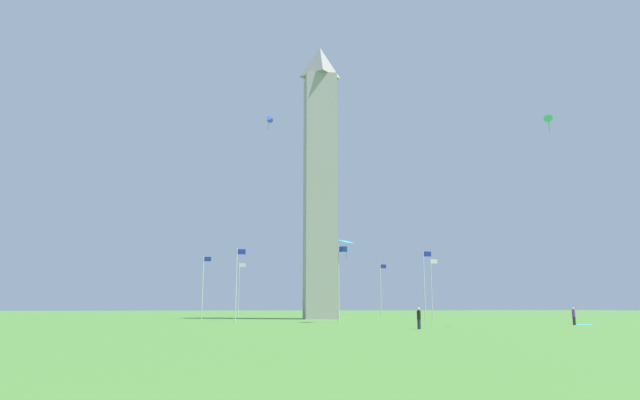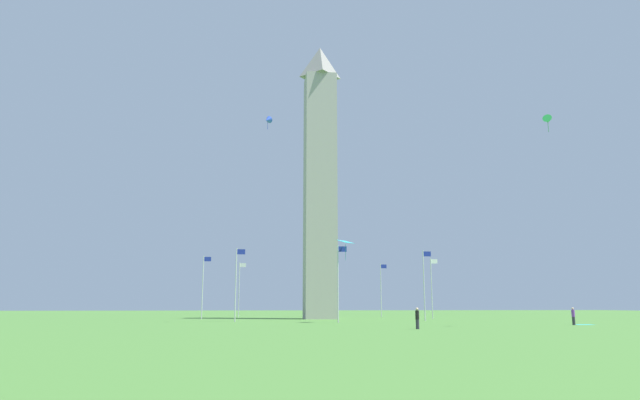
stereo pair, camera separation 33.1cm
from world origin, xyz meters
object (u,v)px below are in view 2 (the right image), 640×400
at_px(flagpole_e, 308,288).
at_px(picnic_blanket_near_first_person, 584,325).
at_px(flagpole_se, 239,287).
at_px(kite_blue_delta, 268,120).
at_px(flagpole_s, 203,284).
at_px(kite_green_delta, 548,120).
at_px(obelisk_monument, 320,177).
at_px(flagpole_sw, 236,281).
at_px(flagpole_nw, 424,282).
at_px(kite_cyan_diamond, 345,242).
at_px(person_purple_shirt, 573,316).
at_px(person_black_shirt, 417,318).
at_px(flagpole_w, 338,280).
at_px(flagpole_n, 432,285).
at_px(flagpole_ne, 381,288).

xyz_separation_m(flagpole_e, picnic_blanket_near_first_person, (23.83, -43.83, -4.85)).
height_order(flagpole_se, kite_blue_delta, kite_blue_delta).
height_order(flagpole_s, kite_green_delta, kite_green_delta).
bearing_deg(flagpole_s, kite_blue_delta, -64.72).
height_order(obelisk_monument, kite_green_delta, obelisk_monument).
bearing_deg(flagpole_sw, flagpole_nw, -0.00).
height_order(flagpole_sw, kite_cyan_diamond, kite_cyan_diamond).
bearing_deg(flagpole_sw, picnic_blanket_near_first_person, -22.91).
bearing_deg(person_purple_shirt, kite_blue_delta, 42.42).
height_order(flagpole_s, kite_cyan_diamond, kite_cyan_diamond).
relative_size(obelisk_monument, person_black_shirt, 23.73).
xyz_separation_m(flagpole_w, picnic_blanket_near_first_person, (23.83, -10.17, -4.85)).
bearing_deg(flagpole_sw, person_purple_shirt, -25.04).
relative_size(flagpole_n, flagpole_sw, 1.00).
relative_size(flagpole_s, flagpole_nw, 1.00).
xyz_separation_m(flagpole_ne, kite_green_delta, (5.92, -45.43, 14.60)).
xyz_separation_m(flagpole_n, flagpole_se, (-28.73, 11.90, 0.00)).
bearing_deg(flagpole_sw, kite_cyan_diamond, -26.02).
height_order(kite_green_delta, picnic_blanket_near_first_person, kite_green_delta).
relative_size(kite_blue_delta, kite_cyan_diamond, 0.71).
bearing_deg(flagpole_se, obelisk_monument, -45.13).
bearing_deg(flagpole_w, flagpole_n, 45.00).
xyz_separation_m(person_purple_shirt, kite_green_delta, (-4.41, -5.69, 18.58)).
bearing_deg(flagpole_sw, flagpole_se, 90.00).
bearing_deg(flagpole_nw, kite_blue_delta, -164.75).
xyz_separation_m(flagpole_nw, picnic_blanket_near_first_person, (11.93, -15.10, -4.85)).
distance_m(flagpole_se, flagpole_s, 12.88).
distance_m(flagpole_w, flagpole_nw, 12.88).
distance_m(flagpole_s, person_black_shirt, 41.05).
distance_m(person_purple_shirt, person_black_shirt, 19.94).
bearing_deg(flagpole_s, flagpole_sw, -67.50).
height_order(flagpole_n, kite_blue_delta, kite_blue_delta).
bearing_deg(picnic_blanket_near_first_person, person_purple_shirt, -152.21).
distance_m(flagpole_n, flagpole_nw, 12.88).
bearing_deg(flagpole_e, flagpole_s, -135.00).
height_order(obelisk_monument, flagpole_w, obelisk_monument).
xyz_separation_m(flagpole_w, kite_blue_delta, (-8.57, -0.65, 18.92)).
bearing_deg(flagpole_w, picnic_blanket_near_first_person, -23.12).
bearing_deg(flagpole_sw, flagpole_n, 22.50).
bearing_deg(flagpole_n, flagpole_nw, -112.50).
distance_m(person_black_shirt, kite_cyan_diamond, 19.40).
relative_size(flagpole_sw, picnic_blanket_near_first_person, 4.95).
distance_m(flagpole_ne, person_black_shirt, 48.07).
bearing_deg(flagpole_nw, kite_green_delta, -74.70).
bearing_deg(picnic_blanket_near_first_person, person_black_shirt, -157.54).
distance_m(flagpole_s, picnic_blanket_near_first_person, 49.05).
relative_size(obelisk_monument, picnic_blanket_near_first_person, 23.34).
distance_m(person_purple_shirt, picnic_blanket_near_first_person, 2.00).
height_order(obelisk_monument, picnic_blanket_near_first_person, obelisk_monument).
bearing_deg(flagpole_ne, flagpole_w, -112.50).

